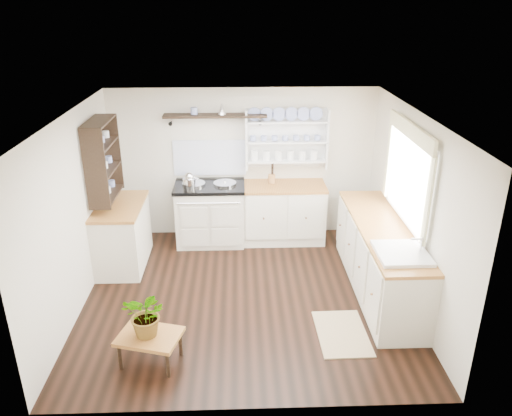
# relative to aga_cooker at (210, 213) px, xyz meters

# --- Properties ---
(floor) EXTENTS (4.00, 3.80, 0.01)m
(floor) POSITION_rel_aga_cooker_xyz_m (0.51, -1.57, -0.47)
(floor) COLOR black
(floor) RESTS_ON ground
(wall_back) EXTENTS (4.00, 0.02, 2.30)m
(wall_back) POSITION_rel_aga_cooker_xyz_m (0.51, 0.33, 0.68)
(wall_back) COLOR beige
(wall_back) RESTS_ON ground
(wall_right) EXTENTS (0.02, 3.80, 2.30)m
(wall_right) POSITION_rel_aga_cooker_xyz_m (2.51, -1.57, 0.68)
(wall_right) COLOR beige
(wall_right) RESTS_ON ground
(wall_left) EXTENTS (0.02, 3.80, 2.30)m
(wall_left) POSITION_rel_aga_cooker_xyz_m (-1.49, -1.57, 0.68)
(wall_left) COLOR beige
(wall_left) RESTS_ON ground
(ceiling) EXTENTS (4.00, 3.80, 0.01)m
(ceiling) POSITION_rel_aga_cooker_xyz_m (0.51, -1.57, 1.83)
(ceiling) COLOR white
(ceiling) RESTS_ON wall_back
(window) EXTENTS (0.08, 1.55, 1.22)m
(window) POSITION_rel_aga_cooker_xyz_m (2.46, -1.42, 1.09)
(window) COLOR white
(window) RESTS_ON wall_right
(aga_cooker) EXTENTS (1.04, 0.72, 0.96)m
(aga_cooker) POSITION_rel_aga_cooker_xyz_m (0.00, 0.00, 0.00)
(aga_cooker) COLOR beige
(aga_cooker) RESTS_ON floor
(back_cabinets) EXTENTS (1.27, 0.63, 0.90)m
(back_cabinets) POSITION_rel_aga_cooker_xyz_m (1.11, 0.03, -0.01)
(back_cabinets) COLOR beige
(back_cabinets) RESTS_ON floor
(right_cabinets) EXTENTS (0.62, 2.43, 0.90)m
(right_cabinets) POSITION_rel_aga_cooker_xyz_m (2.21, -1.47, -0.01)
(right_cabinets) COLOR beige
(right_cabinets) RESTS_ON floor
(belfast_sink) EXTENTS (0.55, 0.60, 0.45)m
(belfast_sink) POSITION_rel_aga_cooker_xyz_m (2.21, -2.22, 0.33)
(belfast_sink) COLOR white
(belfast_sink) RESTS_ON right_cabinets
(left_cabinets) EXTENTS (0.62, 1.13, 0.90)m
(left_cabinets) POSITION_rel_aga_cooker_xyz_m (-1.19, -0.67, -0.01)
(left_cabinets) COLOR beige
(left_cabinets) RESTS_ON floor
(plate_rack) EXTENTS (1.20, 0.22, 0.90)m
(plate_rack) POSITION_rel_aga_cooker_xyz_m (1.16, 0.29, 1.08)
(plate_rack) COLOR white
(plate_rack) RESTS_ON wall_back
(high_shelf) EXTENTS (1.50, 0.29, 0.16)m
(high_shelf) POSITION_rel_aga_cooker_xyz_m (0.11, 0.21, 1.43)
(high_shelf) COLOR black
(high_shelf) RESTS_ON wall_back
(left_shelving) EXTENTS (0.28, 0.80, 1.05)m
(left_shelving) POSITION_rel_aga_cooker_xyz_m (-1.33, -0.67, 1.08)
(left_shelving) COLOR black
(left_shelving) RESTS_ON wall_left
(kettle) EXTENTS (0.19, 0.19, 0.23)m
(kettle) POSITION_rel_aga_cooker_xyz_m (-0.28, -0.12, 0.57)
(kettle) COLOR silver
(kettle) RESTS_ON aga_cooker
(utensil_crock) EXTENTS (0.11, 0.11, 0.13)m
(utensil_crock) POSITION_rel_aga_cooker_xyz_m (0.94, 0.11, 0.50)
(utensil_crock) COLOR #A3703C
(utensil_crock) RESTS_ON back_cabinets
(center_table) EXTENTS (0.71, 0.59, 0.33)m
(center_table) POSITION_rel_aga_cooker_xyz_m (-0.49, -2.78, -0.18)
(center_table) COLOR brown
(center_table) RESTS_ON floor
(potted_plant) EXTENTS (0.57, 0.55, 0.49)m
(potted_plant) POSITION_rel_aga_cooker_xyz_m (-0.49, -2.78, 0.11)
(potted_plant) COLOR #3F7233
(potted_plant) RESTS_ON center_table
(floor_rug) EXTENTS (0.57, 0.86, 0.02)m
(floor_rug) POSITION_rel_aga_cooker_xyz_m (1.58, -2.40, -0.47)
(floor_rug) COLOR #947456
(floor_rug) RESTS_ON floor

